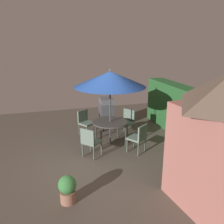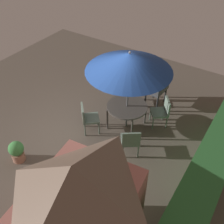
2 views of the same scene
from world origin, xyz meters
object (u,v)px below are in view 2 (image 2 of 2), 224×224
object	(u,v)px
bbq_grill	(157,82)
chair_far_side	(131,140)
chair_near_shed	(88,117)
potted_plant_by_shed	(17,151)
garden_shed	(80,222)
patio_table	(127,108)
chair_toward_house	(125,89)
patio_umbrella	(129,62)
chair_toward_hedge	(162,111)

from	to	relation	value
bbq_grill	chair_far_side	world-z (taller)	bbq_grill
chair_near_shed	potted_plant_by_shed	xyz separation A→B (m)	(1.87, -0.86, -0.19)
bbq_grill	potted_plant_by_shed	size ratio (longest dim) A/B	1.95
garden_shed	bbq_grill	distance (m)	5.19
patio_table	chair_toward_house	world-z (taller)	chair_toward_house
chair_toward_house	patio_table	bearing A→B (deg)	33.75
garden_shed	patio_umbrella	distance (m)	3.91
chair_toward_hedge	potted_plant_by_shed	bearing A→B (deg)	-37.45
bbq_grill	chair_near_shed	world-z (taller)	bbq_grill
garden_shed	chair_near_shed	xyz separation A→B (m)	(-2.86, -2.09, -0.92)
patio_table	bbq_grill	size ratio (longest dim) A/B	0.96
garden_shed	patio_umbrella	bearing A→B (deg)	-160.84
chair_near_shed	chair_far_side	xyz separation A→B (m)	(0.13, 1.46, 0.00)
chair_far_side	potted_plant_by_shed	xyz separation A→B (m)	(1.74, -2.32, -0.19)
chair_toward_house	potted_plant_by_shed	world-z (taller)	chair_toward_house
chair_far_side	patio_table	bearing A→B (deg)	-144.55
chair_near_shed	potted_plant_by_shed	size ratio (longest dim) A/B	1.46
garden_shed	potted_plant_by_shed	distance (m)	3.30
patio_table	patio_umbrella	size ratio (longest dim) A/B	0.47
chair_near_shed	chair_toward_hedge	size ratio (longest dim) A/B	1.00
patio_table	chair_far_side	distance (m)	1.12
chair_toward_hedge	chair_toward_house	size ratio (longest dim) A/B	1.00
chair_near_shed	garden_shed	bearing A→B (deg)	36.07
bbq_grill	chair_toward_hedge	size ratio (longest dim) A/B	1.33
patio_umbrella	chair_far_side	bearing A→B (deg)	35.45
bbq_grill	garden_shed	bearing A→B (deg)	11.35
bbq_grill	patio_table	bearing A→B (deg)	-9.96
chair_toward_hedge	bbq_grill	bearing A→B (deg)	-143.98
patio_table	chair_toward_house	distance (m)	1.18
garden_shed	chair_toward_house	distance (m)	5.07
patio_table	chair_toward_hedge	distance (m)	1.05
garden_shed	patio_umbrella	size ratio (longest dim) A/B	1.16
chair_near_shed	potted_plant_by_shed	distance (m)	2.06
patio_umbrella	chair_near_shed	bearing A→B (deg)	-46.92
chair_toward_hedge	patio_umbrella	bearing A→B (deg)	-52.52
patio_table	potted_plant_by_shed	bearing A→B (deg)	-32.51
chair_near_shed	chair_toward_hedge	xyz separation A→B (m)	(-1.40, 1.65, 0.00)
chair_toward_house	chair_toward_hedge	bearing A→B (deg)	76.83
chair_far_side	patio_umbrella	bearing A→B (deg)	-144.55
garden_shed	chair_near_shed	size ratio (longest dim) A/B	3.14
chair_toward_house	garden_shed	bearing A→B (deg)	22.55
bbq_grill	chair_near_shed	distance (m)	2.46
garden_shed	chair_far_side	size ratio (longest dim) A/B	3.14
patio_table	chair_toward_house	size ratio (longest dim) A/B	1.28
chair_toward_hedge	potted_plant_by_shed	distance (m)	4.12
garden_shed	patio_table	bearing A→B (deg)	-160.84
chair_toward_hedge	chair_toward_house	xyz separation A→B (m)	(-0.34, -1.47, 0.00)
chair_far_side	chair_toward_house	distance (m)	2.28
chair_far_side	chair_toward_house	xyz separation A→B (m)	(-1.87, -1.29, 0.00)
chair_near_shed	chair_far_side	size ratio (longest dim) A/B	1.00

